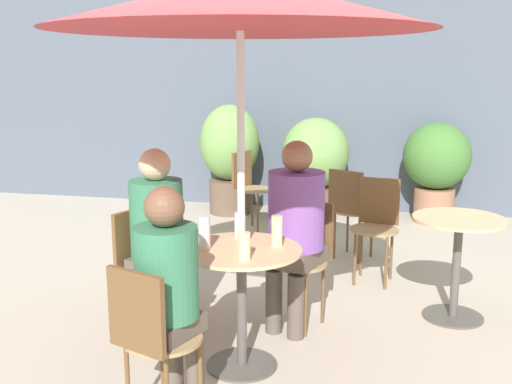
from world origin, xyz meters
name	(u,v)px	position (x,y,z in m)	size (l,w,h in m)	color
ground_plane	(255,367)	(0.00, 0.00, 0.00)	(20.00, 20.00, 0.00)	#B2A899
storefront_wall	(328,88)	(0.00, 4.21, 1.50)	(10.00, 0.06, 3.00)	#4C5666
cafe_table_near	(242,281)	(-0.08, 0.00, 0.54)	(0.70, 0.70, 0.74)	#514C47
cafe_table_far	(458,248)	(1.24, 1.01, 0.52)	(0.64, 0.64, 0.74)	#514C47
bistro_chair_0	(305,250)	(0.19, 0.72, 0.52)	(0.42, 0.43, 0.85)	#997F56
bistro_chair_1	(144,260)	(-0.80, 0.27, 0.52)	(0.43, 0.42, 0.85)	#997F56
bistro_chair_2	(151,332)	(-0.35, -0.72, 0.52)	(0.42, 0.43, 0.85)	#997F56
bistro_chair_3	(249,182)	(-0.73, 3.04, 0.52)	(0.44, 0.42, 0.85)	#997F56
bistro_chair_4	(350,205)	(0.42, 2.17, 0.52)	(0.43, 0.44, 0.85)	#997F56
bistro_chair_5	(377,219)	(0.67, 1.70, 0.52)	(0.39, 0.41, 0.85)	#997F56
bistro_chair_6	(157,240)	(-0.90, 0.74, 0.52)	(0.45, 0.45, 0.85)	#997F56
seated_person_0	(295,221)	(0.14, 0.59, 0.76)	(0.43, 0.45, 1.30)	brown
seated_person_1	(159,230)	(-0.67, 0.22, 0.75)	(0.40, 0.38, 1.27)	brown
seated_person_2	(169,283)	(-0.30, -0.59, 0.73)	(0.36, 0.37, 1.21)	brown
beer_glass_0	(244,246)	(-0.01, -0.20, 0.82)	(0.07, 0.07, 0.15)	beige
beer_glass_1	(277,231)	(0.11, 0.09, 0.83)	(0.06, 0.06, 0.18)	beige
beer_glass_2	(240,225)	(-0.14, 0.20, 0.82)	(0.07, 0.07, 0.16)	silver
beer_glass_3	(204,233)	(-0.28, -0.05, 0.84)	(0.07, 0.07, 0.19)	silver
potted_plant_0	(230,153)	(-1.12, 3.72, 0.74)	(0.72, 0.72, 1.32)	brown
potted_plant_1	(315,160)	(-0.08, 3.72, 0.68)	(0.78, 0.78, 1.18)	brown
potted_plant_2	(436,164)	(1.29, 3.79, 0.68)	(0.76, 0.76, 1.15)	#93664C
umbrella	(240,4)	(-0.08, 0.00, 2.09)	(2.09, 2.09, 2.24)	silver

